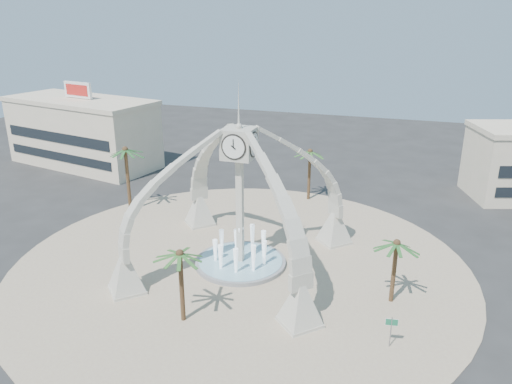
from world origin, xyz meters
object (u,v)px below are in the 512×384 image
(fountain, at_px, (241,262))
(palm_west, at_px, (125,151))
(palm_north, at_px, (310,152))
(palm_south, at_px, (180,255))
(clock_tower, at_px, (240,196))
(palm_east, at_px, (397,244))
(street_sign, at_px, (391,326))

(fountain, bearing_deg, palm_west, 153.31)
(palm_north, relative_size, palm_south, 1.09)
(clock_tower, height_order, palm_west, clock_tower)
(clock_tower, height_order, palm_east, clock_tower)
(clock_tower, bearing_deg, fountain, 90.00)
(fountain, bearing_deg, clock_tower, -90.00)
(palm_east, bearing_deg, clock_tower, 171.43)
(fountain, bearing_deg, palm_south, -96.51)
(palm_west, xyz_separation_m, palm_south, (15.03, -17.33, -1.68))
(palm_north, distance_m, street_sign, 28.28)
(clock_tower, relative_size, palm_south, 2.95)
(clock_tower, relative_size, palm_north, 2.71)
(palm_north, bearing_deg, palm_south, -96.69)
(fountain, distance_m, palm_east, 14.01)
(fountain, height_order, street_sign, fountain)
(palm_north, bearing_deg, fountain, -96.79)
(palm_west, bearing_deg, palm_north, 28.26)
(clock_tower, distance_m, palm_south, 9.38)
(palm_east, bearing_deg, fountain, 171.43)
(clock_tower, height_order, palm_south, clock_tower)
(palm_north, height_order, palm_south, palm_north)
(palm_south, bearing_deg, palm_east, 27.25)
(palm_east, bearing_deg, palm_north, 118.88)
(fountain, xyz_separation_m, palm_west, (-16.08, 8.08, 6.70))
(palm_east, height_order, palm_west, palm_west)
(street_sign, bearing_deg, palm_east, 84.16)
(palm_west, bearing_deg, fountain, -26.69)
(clock_tower, xyz_separation_m, palm_south, (-1.06, -9.25, -1.18))
(clock_tower, bearing_deg, palm_east, -8.57)
(palm_north, bearing_deg, palm_east, -61.12)
(palm_east, distance_m, street_sign, 6.64)
(street_sign, bearing_deg, palm_north, 104.93)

